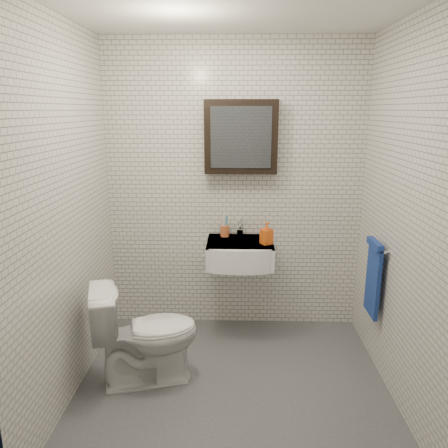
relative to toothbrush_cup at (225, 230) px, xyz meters
The scene contains 9 objects.
ground 1.29m from the toothbrush_cup, 84.89° to the right, with size 2.20×2.00×0.01m, color #494B50.
room_shell 1.08m from the toothbrush_cup, 84.89° to the right, with size 2.22×2.02×2.51m.
washbasin 0.27m from the toothbrush_cup, 54.71° to the right, with size 0.55×0.50×0.20m.
faucet 0.13m from the toothbrush_cup, ahead, with size 0.06×0.20×0.15m.
mirror_cabinet 0.81m from the toothbrush_cup, ahead, with size 0.60×0.15×0.60m.
towel_rail 1.28m from the toothbrush_cup, 26.87° to the right, with size 0.09×0.30×0.58m.
toothbrush_cup is the anchor object (origin of this frame).
soap_bottle 0.41m from the toothbrush_cup, 31.76° to the right, with size 0.08×0.09×0.18m, color orange.
toilet 1.14m from the toothbrush_cup, 122.15° to the right, with size 0.42×0.73×0.75m, color white.
Camera 1 is at (0.02, -2.73, 1.92)m, focal length 35.00 mm.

